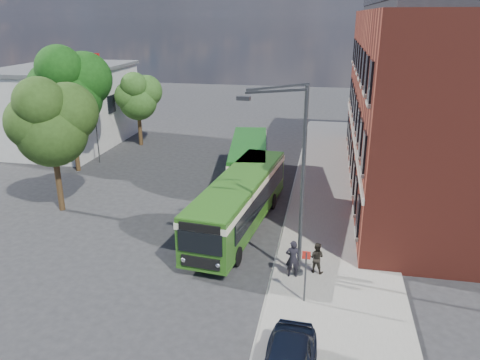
# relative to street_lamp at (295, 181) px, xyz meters

# --- Properties ---
(ground) EXTENTS (120.00, 120.00, 0.00)m
(ground) POSITION_rel_street_lamp_xyz_m (-4.84, 2.00, -4.79)
(ground) COLOR #27272A
(ground) RESTS_ON ground
(pavement) EXTENTS (6.00, 48.00, 0.15)m
(pavement) POSITION_rel_street_lamp_xyz_m (2.16, 10.00, -4.72)
(pavement) COLOR gray
(pavement) RESTS_ON ground
(kerb_line) EXTENTS (0.12, 48.00, 0.01)m
(kerb_line) POSITION_rel_street_lamp_xyz_m (-0.89, 10.00, -4.79)
(kerb_line) COLOR beige
(kerb_line) RESTS_ON ground
(brick_office) EXTENTS (12.10, 26.00, 14.20)m
(brick_office) POSITION_rel_street_lamp_xyz_m (9.16, 14.00, 2.18)
(brick_office) COLOR maroon
(brick_office) RESTS_ON ground
(white_building) EXTENTS (9.40, 13.40, 7.30)m
(white_building) POSITION_rel_street_lamp_xyz_m (-22.84, 20.00, -1.13)
(white_building) COLOR beige
(white_building) RESTS_ON ground
(flagpole) EXTENTS (0.95, 0.10, 9.00)m
(flagpole) POSITION_rel_street_lamp_xyz_m (-17.29, 15.00, 0.15)
(flagpole) COLOR #36383B
(flagpole) RESTS_ON ground
(street_lamp) EXTENTS (2.96, 2.38, 9.00)m
(street_lamp) POSITION_rel_street_lamp_xyz_m (0.00, 0.00, 0.00)
(street_lamp) COLOR #36383B
(street_lamp) RESTS_ON ground
(bus_stop_sign) EXTENTS (0.35, 0.08, 2.52)m
(bus_stop_sign) POSITION_rel_street_lamp_xyz_m (0.76, -2.20, -3.28)
(bus_stop_sign) COLOR #36383B
(bus_stop_sign) RESTS_ON ground
(bus_front) EXTENTS (3.89, 12.46, 3.02)m
(bus_front) POSITION_rel_street_lamp_xyz_m (-3.40, 4.81, -2.96)
(bus_front) COLOR #2B5F19
(bus_front) RESTS_ON ground
(bus_rear) EXTENTS (3.90, 10.14, 3.02)m
(bus_rear) POSITION_rel_street_lamp_xyz_m (-4.24, 12.58, -2.96)
(bus_rear) COLOR #175517
(bus_rear) RESTS_ON ground
(pedestrian_a) EXTENTS (0.71, 0.51, 1.83)m
(pedestrian_a) POSITION_rel_street_lamp_xyz_m (0.08, -0.27, -3.72)
(pedestrian_a) COLOR black
(pedestrian_a) RESTS_ON pavement
(pedestrian_b) EXTENTS (0.86, 0.74, 1.52)m
(pedestrian_b) POSITION_rel_street_lamp_xyz_m (1.16, 0.32, -3.88)
(pedestrian_b) COLOR black
(pedestrian_b) RESTS_ON pavement
(tree_left) EXTENTS (5.01, 4.77, 8.46)m
(tree_left) POSITION_rel_street_lamp_xyz_m (-14.92, 5.16, 0.95)
(tree_left) COLOR #382714
(tree_left) RESTS_ON ground
(tree_mid) EXTENTS (5.77, 5.49, 9.75)m
(tree_mid) POSITION_rel_street_lamp_xyz_m (-17.94, 12.65, 1.83)
(tree_mid) COLOR #382714
(tree_mid) RESTS_ON ground
(tree_right) EXTENTS (4.08, 3.88, 6.90)m
(tree_right) POSITION_rel_street_lamp_xyz_m (-16.05, 20.93, -0.12)
(tree_right) COLOR #382714
(tree_right) RESTS_ON ground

